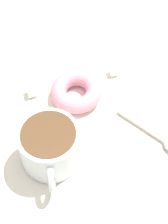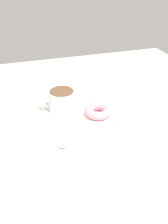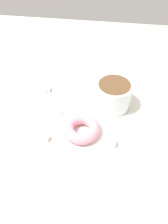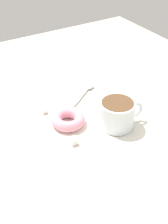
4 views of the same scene
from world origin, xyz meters
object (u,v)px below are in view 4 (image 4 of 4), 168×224
(sugar_cube_extra, at_px, (73,141))
(spoon, at_px, (87,90))
(coffee_cup, at_px, (117,113))
(donut, at_px, (68,120))
(sugar_cube, at_px, (44,110))

(sugar_cube_extra, bearing_deg, spoon, -129.50)
(coffee_cup, xyz_separation_m, sugar_cube_extra, (0.14, 0.01, -0.03))
(donut, xyz_separation_m, sugar_cube, (0.03, -0.08, -0.01))
(coffee_cup, distance_m, sugar_cube, 0.21)
(coffee_cup, bearing_deg, sugar_cube, -46.53)
(coffee_cup, xyz_separation_m, donut, (0.11, -0.07, -0.02))
(sugar_cube, height_order, sugar_cube_extra, sugar_cube_extra)
(spoon, distance_m, sugar_cube_extra, 0.25)
(coffee_cup, relative_size, donut, 1.35)
(coffee_cup, bearing_deg, donut, -32.63)
(spoon, xyz_separation_m, sugar_cube_extra, (0.16, 0.19, 0.00))
(donut, height_order, sugar_cube_extra, donut)
(coffee_cup, bearing_deg, sugar_cube_extra, 2.43)
(spoon, relative_size, sugar_cube, 7.89)
(spoon, bearing_deg, sugar_cube, 11.96)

